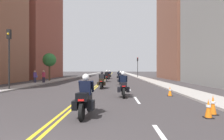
% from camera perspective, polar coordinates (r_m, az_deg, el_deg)
% --- Properties ---
extents(ground_plane, '(264.00, 264.00, 0.00)m').
position_cam_1_polar(ground_plane, '(50.68, -1.14, -1.91)').
color(ground_plane, '#373233').
extents(sidewalk_left, '(2.01, 144.00, 0.12)m').
position_cam_1_polar(sidewalk_left, '(51.53, -9.53, -1.81)').
color(sidewalk_left, gray).
rests_on(sidewalk_left, ground).
extents(sidewalk_right, '(2.01, 144.00, 0.12)m').
position_cam_1_polar(sidewalk_right, '(50.93, 7.35, -1.84)').
color(sidewalk_right, '#A49D97').
rests_on(sidewalk_right, ground).
extents(centreline_yellow_inner, '(0.12, 132.00, 0.01)m').
position_cam_1_polar(centreline_yellow_inner, '(50.68, -1.28, -1.91)').
color(centreline_yellow_inner, yellow).
rests_on(centreline_yellow_inner, ground).
extents(centreline_yellow_outer, '(0.12, 132.00, 0.01)m').
position_cam_1_polar(centreline_yellow_outer, '(50.67, -1.01, -1.91)').
color(centreline_yellow_outer, yellow).
rests_on(centreline_yellow_outer, ground).
extents(lane_dashes_white, '(0.14, 56.40, 0.01)m').
position_cam_1_polar(lane_dashes_white, '(31.68, 3.37, -3.08)').
color(lane_dashes_white, silver).
rests_on(lane_dashes_white, ground).
extents(building_left_1, '(6.07, 16.18, 19.63)m').
position_cam_1_polar(building_left_1, '(43.18, -21.87, 10.83)').
color(building_left_1, brown).
rests_on(building_left_1, ground).
extents(building_right_1, '(8.18, 14.29, 26.54)m').
position_cam_1_polar(building_right_1, '(40.05, 21.89, 16.78)').
color(building_right_1, brown).
rests_on(building_right_1, ground).
extents(motorcycle_0, '(0.77, 2.14, 1.59)m').
position_cam_1_polar(motorcycle_0, '(7.01, -8.28, -8.85)').
color(motorcycle_0, black).
rests_on(motorcycle_0, ground).
extents(motorcycle_1, '(0.76, 2.28, 1.64)m').
position_cam_1_polar(motorcycle_1, '(11.93, 3.46, -5.15)').
color(motorcycle_1, black).
rests_on(motorcycle_1, ground).
extents(motorcycle_2, '(0.76, 2.25, 1.60)m').
position_cam_1_polar(motorcycle_2, '(17.15, -3.17, -3.63)').
color(motorcycle_2, black).
rests_on(motorcycle_2, ground).
extents(motorcycle_3, '(0.78, 2.09, 1.59)m').
position_cam_1_polar(motorcycle_3, '(21.58, 2.68, -2.86)').
color(motorcycle_3, black).
rests_on(motorcycle_3, ground).
extents(motorcycle_4, '(0.77, 2.11, 1.67)m').
position_cam_1_polar(motorcycle_4, '(26.75, -1.64, -2.21)').
color(motorcycle_4, black).
rests_on(motorcycle_4, ground).
extents(motorcycle_5, '(0.77, 2.22, 1.60)m').
position_cam_1_polar(motorcycle_5, '(31.42, 2.17, -1.92)').
color(motorcycle_5, black).
rests_on(motorcycle_5, ground).
extents(motorcycle_6, '(0.77, 2.14, 1.61)m').
position_cam_1_polar(motorcycle_6, '(36.36, -0.78, -1.63)').
color(motorcycle_6, black).
rests_on(motorcycle_6, ground).
extents(traffic_cone_0, '(0.32, 0.32, 0.63)m').
position_cam_1_polar(traffic_cone_0, '(12.86, 17.47, -6.29)').
color(traffic_cone_0, black).
rests_on(traffic_cone_0, ground).
extents(traffic_cone_1, '(0.31, 0.31, 0.68)m').
position_cam_1_polar(traffic_cone_1, '(7.61, 27.64, -10.52)').
color(traffic_cone_1, black).
rests_on(traffic_cone_1, ground).
extents(traffic_cone_2, '(0.31, 0.31, 0.76)m').
position_cam_1_polar(traffic_cone_2, '(8.23, 28.75, -9.45)').
color(traffic_cone_2, black).
rests_on(traffic_cone_2, ground).
extents(traffic_light_near, '(0.28, 0.38, 5.14)m').
position_cam_1_polar(traffic_light_near, '(17.80, -29.22, 5.79)').
color(traffic_light_near, black).
rests_on(traffic_light_near, ground).
extents(traffic_light_far, '(0.28, 0.38, 4.49)m').
position_cam_1_polar(traffic_light_far, '(41.49, 7.92, 1.97)').
color(traffic_light_far, black).
rests_on(traffic_light_far, ground).
extents(pedestrian_0, '(0.51, 0.31, 1.65)m').
position_cam_1_polar(pedestrian_0, '(25.13, -20.38, -1.96)').
color(pedestrian_0, '#2A2736').
rests_on(pedestrian_0, ground).
extents(pedestrian_1, '(0.35, 0.42, 1.69)m').
position_cam_1_polar(pedestrian_1, '(26.21, -20.44, -1.85)').
color(pedestrian_1, '#272E2F').
rests_on(pedestrian_1, ground).
extents(pedestrian_2, '(0.49, 0.41, 1.65)m').
position_cam_1_polar(pedestrian_2, '(25.26, -22.71, -1.96)').
color(pedestrian_2, '#2B2738').
rests_on(pedestrian_2, ground).
extents(street_tree_0, '(2.00, 2.00, 4.24)m').
position_cam_1_polar(street_tree_0, '(29.30, -18.77, 2.93)').
color(street_tree_0, '#4A3923').
rests_on(street_tree_0, ground).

